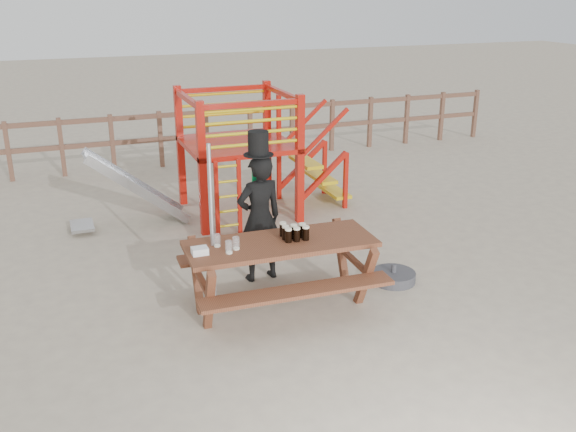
# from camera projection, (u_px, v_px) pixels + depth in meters

# --- Properties ---
(ground) EXTENTS (60.00, 60.00, 0.00)m
(ground) POSITION_uv_depth(u_px,v_px,m) (309.00, 306.00, 7.84)
(ground) COLOR #B5A78D
(ground) RESTS_ON ground
(back_fence) EXTENTS (15.09, 0.09, 1.20)m
(back_fence) POSITION_uv_depth(u_px,v_px,m) (184.00, 131.00, 13.74)
(back_fence) COLOR brown
(back_fence) RESTS_ON ground
(playground_fort) EXTENTS (4.71, 1.84, 2.10)m
(playground_fort) POSITION_uv_depth(u_px,v_px,m) (234.00, 152.00, 10.66)
(playground_fort) COLOR #B3160B
(playground_fort) RESTS_ON ground
(picnic_table) EXTENTS (2.29, 1.62, 0.87)m
(picnic_table) POSITION_uv_depth(u_px,v_px,m) (281.00, 266.00, 7.63)
(picnic_table) COLOR brown
(picnic_table) RESTS_ON ground
(man_with_hat) EXTENTS (0.66, 0.48, 2.00)m
(man_with_hat) POSITION_uv_depth(u_px,v_px,m) (259.00, 215.00, 8.29)
(man_with_hat) COLOR black
(man_with_hat) RESTS_ON ground
(metal_pole) EXTENTS (0.05, 0.05, 2.07)m
(metal_pole) POSITION_uv_depth(u_px,v_px,m) (212.00, 232.00, 7.36)
(metal_pole) COLOR #B2B2B7
(metal_pole) RESTS_ON ground
(parasol_base) EXTENTS (0.58, 0.58, 0.25)m
(parasol_base) POSITION_uv_depth(u_px,v_px,m) (393.00, 277.00, 8.47)
(parasol_base) COLOR #39393E
(parasol_base) RESTS_ON ground
(paper_bag) EXTENTS (0.18, 0.14, 0.08)m
(paper_bag) POSITION_uv_depth(u_px,v_px,m) (200.00, 251.00, 7.15)
(paper_bag) COLOR white
(paper_bag) RESTS_ON picnic_table
(stout_pints) EXTENTS (0.30, 0.30, 0.17)m
(stout_pints) POSITION_uv_depth(u_px,v_px,m) (294.00, 232.00, 7.57)
(stout_pints) COLOR black
(stout_pints) RESTS_ON picnic_table
(empty_glasses) EXTENTS (0.26, 0.32, 0.15)m
(empty_glasses) POSITION_uv_depth(u_px,v_px,m) (227.00, 244.00, 7.27)
(empty_glasses) COLOR silver
(empty_glasses) RESTS_ON picnic_table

